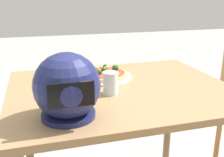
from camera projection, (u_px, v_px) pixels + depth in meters
dining_table at (121, 104)px, 1.36m from camera, size 1.10×0.88×0.76m
pizza_plate at (104, 77)px, 1.48m from camera, size 0.31×0.31×0.01m
pizza at (104, 73)px, 1.47m from camera, size 0.27×0.27×0.05m
motorcycle_helmet at (67, 87)px, 0.97m from camera, size 0.25×0.25×0.25m
drinking_glass at (110, 83)px, 1.23m from camera, size 0.07×0.07×0.10m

